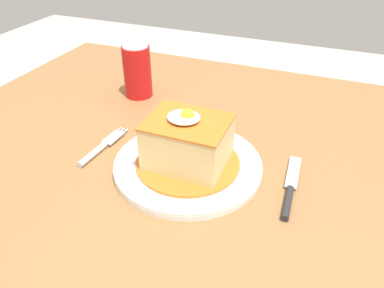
# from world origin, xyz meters

# --- Properties ---
(dining_table) EXTENTS (1.19, 0.90, 0.75)m
(dining_table) POSITION_xyz_m (0.00, 0.00, 0.64)
(dining_table) COLOR olive
(dining_table) RESTS_ON ground_plane
(main_plate) EXTENTS (0.26, 0.26, 0.02)m
(main_plate) POSITION_xyz_m (-0.01, -0.06, 0.76)
(main_plate) COLOR white
(main_plate) RESTS_ON dining_table
(sandwich_meal) EXTENTS (0.19, 0.19, 0.11)m
(sandwich_meal) POSITION_xyz_m (-0.01, -0.06, 0.81)
(sandwich_meal) COLOR #C66B23
(sandwich_meal) RESTS_ON main_plate
(fork) EXTENTS (0.03, 0.14, 0.01)m
(fork) POSITION_xyz_m (-0.19, -0.08, 0.76)
(fork) COLOR silver
(fork) RESTS_ON dining_table
(knife) EXTENTS (0.02, 0.17, 0.01)m
(knife) POSITION_xyz_m (0.17, -0.07, 0.76)
(knife) COLOR #262628
(knife) RESTS_ON dining_table
(soda_can) EXTENTS (0.07, 0.07, 0.12)m
(soda_can) POSITION_xyz_m (-0.24, 0.17, 0.81)
(soda_can) COLOR red
(soda_can) RESTS_ON dining_table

